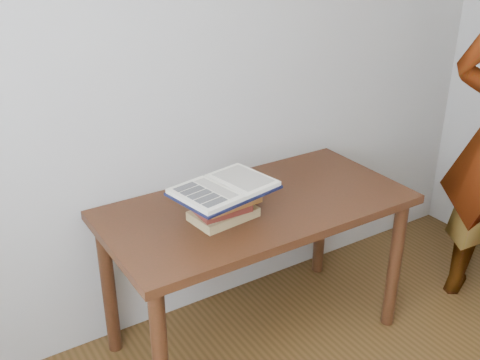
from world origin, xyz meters
TOP-DOWN VIEW (x-y plane):
  - desk at (0.12, 1.38)m, footprint 1.31×0.65m
  - book_stack at (-0.07, 1.34)m, footprint 0.27×0.19m
  - open_book at (-0.08, 1.32)m, footprint 0.42×0.33m

SIDE VIEW (x-z plane):
  - desk at x=0.12m, z-range 0.25..0.95m
  - book_stack at x=-0.07m, z-range 0.70..0.83m
  - open_book at x=-0.08m, z-range 0.83..0.86m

